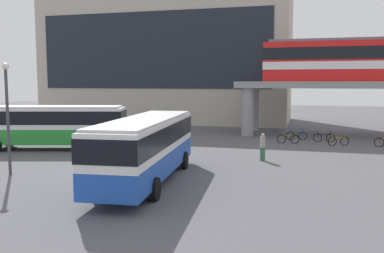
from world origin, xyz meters
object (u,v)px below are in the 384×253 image
Objects in this scene: bus_main at (146,143)px; station_building at (169,60)px; bicycle_orange at (339,141)px; pedestrian_by_bike_rack at (263,148)px; bus_secondary at (49,123)px; bicycle_blue at (297,136)px; bicycle_black at (324,138)px; bicycle_brown at (288,139)px.

station_building is at bearing 106.55° from bus_main.
bicycle_orange is (19.82, -17.44, -7.45)m from station_building.
pedestrian_by_bike_rack is (14.70, -25.34, -6.98)m from station_building.
bus_secondary is at bearing -92.20° from station_building.
bus_main is at bearing -35.55° from bus_secondary.
bicycle_blue is 1.01× the size of pedestrian_by_bike_rack.
bus_main is at bearing -118.14° from bicycle_black.
bicycle_brown is (16.91, 7.79, -1.63)m from bus_secondary.
bus_main and bus_secondary have the same top height.
pedestrian_by_bike_rack is at bearing -59.88° from station_building.
bus_main is 8.92m from pedestrian_by_bike_rack.
bicycle_orange is 0.93× the size of bicycle_black.
bus_main is 18.33m from bicycle_orange.
bus_secondary is at bearing -154.54° from bicycle_black.
pedestrian_by_bike_rack is (-4.10, -9.73, 0.47)m from bicycle_black.
bicycle_black is (2.85, 1.62, 0.00)m from bicycle_brown.
bus_main is 6.31× the size of bicycle_black.
bus_main reaches higher than bicycle_black.
pedestrian_by_bike_rack reaches higher than bicycle_brown.
station_building is at bearing 87.80° from bus_secondary.
bus_main reaches higher than bicycle_orange.
station_building is at bearing 138.65° from bicycle_orange.
bus_main is (9.69, -32.63, -5.82)m from station_building.
bus_secondary is 15.71m from pedestrian_by_bike_rack.
bicycle_blue and bicycle_orange have the same top height.
station_building reaches higher than bus_main.
bus_secondary is 21.95m from bicycle_black.
bicycle_brown and bicycle_black have the same top height.
bicycle_orange is 0.95× the size of pedestrian_by_bike_rack.
bus_main is 13.10m from bus_secondary.
bus_secondary is 6.37× the size of bicycle_blue.
bicycle_orange is (10.13, 15.19, -1.63)m from bus_main.
bicycle_black is (2.23, -0.73, 0.00)m from bicycle_blue.
bicycle_black is at bearing 25.46° from bus_secondary.
bus_main reaches higher than bicycle_brown.
bicycle_blue is 1.00× the size of bicycle_brown.
bicycle_brown is 3.28m from bicycle_black.
bicycle_brown is (15.95, -17.23, -7.45)m from station_building.
bus_main is at bearing -73.45° from station_building.
bus_secondary is 20.31m from bicycle_blue.
bus_secondary reaches higher than bicycle_black.
bicycle_brown is at bearing -104.76° from bicycle_blue.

